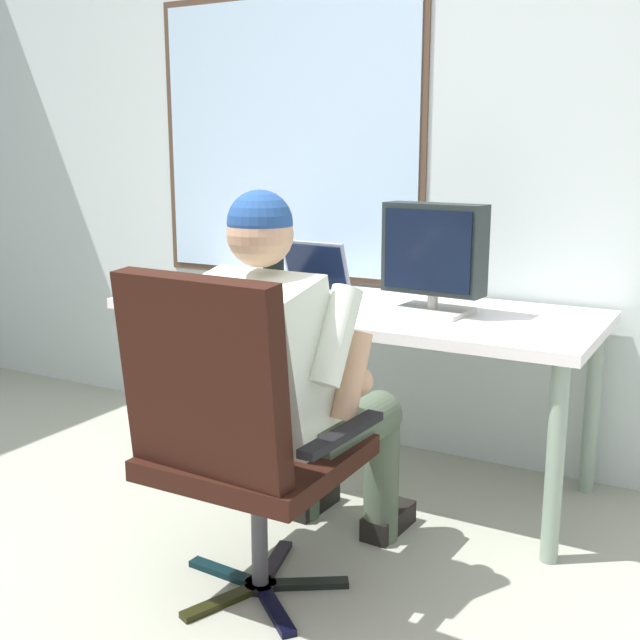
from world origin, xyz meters
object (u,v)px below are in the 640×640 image
Objects in this scene: laptop at (305,283)px; desk at (354,322)px; person_seated at (289,379)px; crt_monitor at (434,253)px; wine_glass at (227,279)px; desk_speaker at (273,266)px; office_chair at (232,427)px.

desk is at bearing -10.17° from laptop.
crt_monitor is at bearing 76.29° from person_seated.
wine_glass is 0.70× the size of desk_speaker.
desk is 0.53m from wine_glass.
office_chair is (0.13, -1.02, -0.09)m from desk.
office_chair is 7.28× the size of wine_glass.
laptop is 0.26m from desk_speaker.
crt_monitor is at bearing -0.96° from desk.
crt_monitor is (0.18, 0.74, 0.31)m from person_seated.
person_seated is 0.84m from wine_glass.
laptop is at bearing 116.78° from person_seated.
person_seated is 0.89m from laptop.
crt_monitor reaches higher than office_chair.
desk_speaker is (-0.23, 0.12, 0.04)m from laptop.
wine_glass is (-0.79, -0.19, -0.13)m from crt_monitor.
laptop reaches higher than desk.
laptop is at bearing 169.83° from desk.
person_seated is at bearing -63.22° from laptop.
desk_speaker is at bearing 160.76° from desk.
office_chair is at bearing -62.74° from desk_speaker.
office_chair reaches higher than desk.
office_chair is 1.36m from desk_speaker.
wine_glass is (-0.46, -0.20, 0.16)m from desk.
person_seated reaches higher than laptop.
person_seated is at bearing -41.58° from wine_glass.
desk is 0.53m from desk_speaker.
crt_monitor is 0.83m from desk_speaker.
desk_speaker is at bearing 92.28° from wine_glass.
crt_monitor is at bearing 79.15° from office_chair.
desk_speaker is at bearing 151.97° from laptop.
wine_glass is at bearing -87.72° from desk_speaker.
office_chair is 2.47× the size of crt_monitor.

